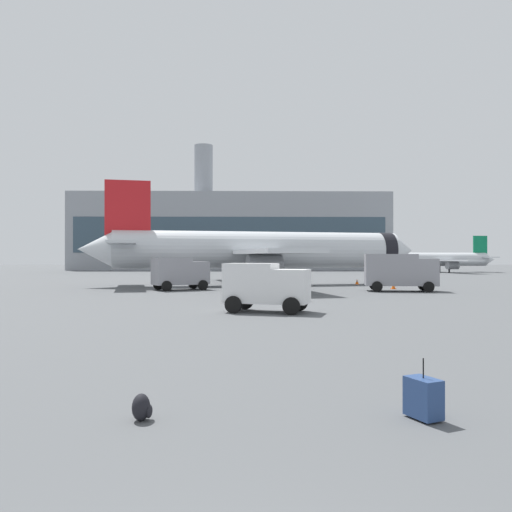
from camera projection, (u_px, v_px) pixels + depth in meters
name	position (u px, v px, depth m)	size (l,w,h in m)	color
airplane_at_gate	(259.00, 250.00, 54.05)	(35.54, 32.29, 10.50)	silver
airplane_taxiing	(439.00, 259.00, 100.46)	(24.33, 22.08, 7.17)	silver
service_truck	(180.00, 272.00, 46.24)	(5.27, 4.21, 2.90)	gray
fuel_truck	(400.00, 271.00, 44.63)	(6.29, 3.46, 3.20)	gray
cargo_van	(266.00, 285.00, 27.60)	(4.79, 3.38, 2.60)	white
safety_cone_near	(156.00, 280.00, 58.98)	(0.44, 0.44, 0.74)	#F2590C
safety_cone_mid	(357.00, 282.00, 55.98)	(0.44, 0.44, 0.60)	#F2590C
safety_cone_far	(393.00, 286.00, 47.70)	(0.44, 0.44, 0.61)	#F2590C
rolling_suitcase	(423.00, 398.00, 9.31)	(0.62, 0.75, 1.10)	navy
traveller_backpack	(142.00, 408.00, 9.24)	(0.36, 0.40, 0.48)	black
terminal_building	(231.00, 232.00, 123.71)	(72.80, 17.61, 29.64)	gray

